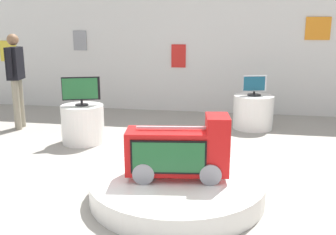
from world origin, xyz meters
TOP-DOWN VIEW (x-y plane):
  - ground_plane at (0.00, 0.00)m, footprint 30.00×30.00m
  - back_wall_display at (-0.00, 4.41)m, footprint 11.31×0.13m
  - main_display_pedestal at (0.32, 0.02)m, footprint 1.88×1.88m
  - novelty_firetruck_tv at (0.34, 0.02)m, footprint 1.12×0.54m
  - display_pedestal_left_rear at (-1.47, 1.78)m, footprint 0.67×0.67m
  - tv_on_left_rear at (-1.47, 1.78)m, footprint 0.57×0.23m
  - display_pedestal_center_rear at (1.24, 3.16)m, footprint 0.72×0.72m
  - tv_on_center_rear at (1.24, 3.16)m, footprint 0.42×0.24m
  - shopper_browsing_near_truck at (-2.95, 2.42)m, footprint 0.27×0.55m

SIDE VIEW (x-z plane):
  - ground_plane at x=0.00m, z-range 0.00..0.00m
  - main_display_pedestal at x=0.32m, z-range 0.00..0.23m
  - display_pedestal_left_rear at x=-1.47m, z-range 0.00..0.61m
  - display_pedestal_center_rear at x=1.24m, z-range 0.00..0.61m
  - novelty_firetruck_tv at x=0.34m, z-range 0.17..0.86m
  - tv_on_center_rear at x=1.24m, z-range 0.61..0.97m
  - tv_on_left_rear at x=-1.47m, z-range 0.63..1.08m
  - shopper_browsing_near_truck at x=-2.95m, z-range 0.15..1.85m
  - back_wall_display at x=0.00m, z-range 0.00..2.85m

